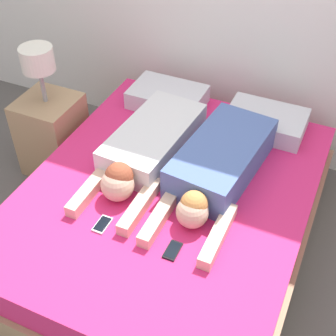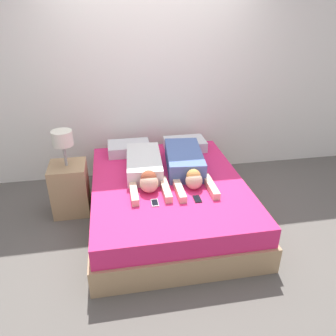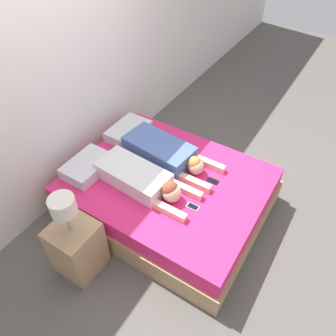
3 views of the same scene
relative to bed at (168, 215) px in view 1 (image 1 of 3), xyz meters
name	(u,v)px [view 1 (image 1 of 3)]	position (x,y,z in m)	size (l,w,h in m)	color
ground_plane	(168,240)	(0.00, 0.00, -0.23)	(12.00, 12.00, 0.00)	#5B5651
bed	(168,215)	(0.00, 0.00, 0.00)	(1.64, 2.03, 0.47)	tan
pillow_head_left	(168,97)	(-0.36, 0.78, 0.30)	(0.51, 0.35, 0.13)	silver
pillow_head_right	(266,121)	(0.36, 0.78, 0.30)	(0.51, 0.35, 0.13)	silver
person_left	(146,149)	(-0.22, 0.17, 0.33)	(0.42, 1.10, 0.22)	silver
person_right	(217,166)	(0.23, 0.18, 0.34)	(0.46, 1.12, 0.21)	#4C66A5
cell_phone_left	(102,224)	(-0.20, -0.41, 0.24)	(0.07, 0.12, 0.01)	silver
cell_phone_right	(173,250)	(0.21, -0.41, 0.24)	(0.07, 0.12, 0.01)	black
nightstand	(52,130)	(-1.06, 0.32, 0.11)	(0.39, 0.39, 0.98)	tan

